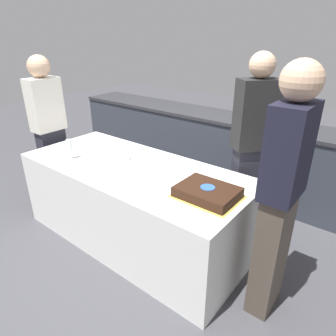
{
  "coord_description": "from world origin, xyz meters",
  "views": [
    {
      "loc": [
        1.76,
        -1.71,
        1.85
      ],
      "look_at": [
        0.4,
        0.0,
        0.86
      ],
      "focal_mm": 32.0,
      "sensor_mm": 36.0,
      "label": 1
    }
  ],
  "objects_px": {
    "person_cutting_cake": "(252,149)",
    "person_seated_left": "(49,128)",
    "cake": "(207,192)",
    "person_seated_right": "(281,196)",
    "plate_stack": "(119,158)",
    "wine_glass": "(70,146)"
  },
  "relations": [
    {
      "from": "plate_stack",
      "to": "person_cutting_cake",
      "type": "bearing_deg",
      "value": 32.32
    },
    {
      "from": "wine_glass",
      "to": "person_cutting_cake",
      "type": "height_order",
      "value": "person_cutting_cake"
    },
    {
      "from": "plate_stack",
      "to": "person_seated_left",
      "type": "xyz_separation_m",
      "value": [
        -1.08,
        -0.04,
        0.1
      ]
    },
    {
      "from": "person_cutting_cake",
      "to": "plate_stack",
      "type": "bearing_deg",
      "value": -17.03
    },
    {
      "from": "person_seated_left",
      "to": "person_cutting_cake",
      "type": "bearing_deg",
      "value": -71.85
    },
    {
      "from": "cake",
      "to": "person_seated_right",
      "type": "distance_m",
      "value": 0.52
    },
    {
      "from": "person_cutting_cake",
      "to": "person_seated_right",
      "type": "height_order",
      "value": "person_seated_right"
    },
    {
      "from": "cake",
      "to": "plate_stack",
      "type": "distance_m",
      "value": 1.03
    },
    {
      "from": "person_cutting_cake",
      "to": "person_seated_left",
      "type": "relative_size",
      "value": 1.05
    },
    {
      "from": "person_cutting_cake",
      "to": "person_seated_left",
      "type": "distance_m",
      "value": 2.21
    },
    {
      "from": "cake",
      "to": "person_seated_right",
      "type": "xyz_separation_m",
      "value": [
        0.5,
        0.05,
        0.13
      ]
    },
    {
      "from": "cake",
      "to": "person_seated_left",
      "type": "distance_m",
      "value": 2.1
    },
    {
      "from": "wine_glass",
      "to": "person_seated_right",
      "type": "height_order",
      "value": "person_seated_right"
    },
    {
      "from": "person_cutting_cake",
      "to": "person_seated_left",
      "type": "height_order",
      "value": "person_cutting_cake"
    },
    {
      "from": "person_seated_right",
      "to": "plate_stack",
      "type": "bearing_deg",
      "value": -91.62
    },
    {
      "from": "plate_stack",
      "to": "wine_glass",
      "type": "relative_size",
      "value": 1.09
    },
    {
      "from": "person_cutting_cake",
      "to": "person_seated_right",
      "type": "distance_m",
      "value": 0.85
    },
    {
      "from": "person_cutting_cake",
      "to": "person_seated_right",
      "type": "bearing_deg",
      "value": 76.45
    },
    {
      "from": "plate_stack",
      "to": "person_seated_right",
      "type": "xyz_separation_m",
      "value": [
        1.52,
        -0.04,
        0.15
      ]
    },
    {
      "from": "plate_stack",
      "to": "wine_glass",
      "type": "height_order",
      "value": "wine_glass"
    },
    {
      "from": "person_cutting_cake",
      "to": "wine_glass",
      "type": "bearing_deg",
      "value": -15.94
    },
    {
      "from": "cake",
      "to": "person_seated_left",
      "type": "bearing_deg",
      "value": 178.7
    }
  ]
}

